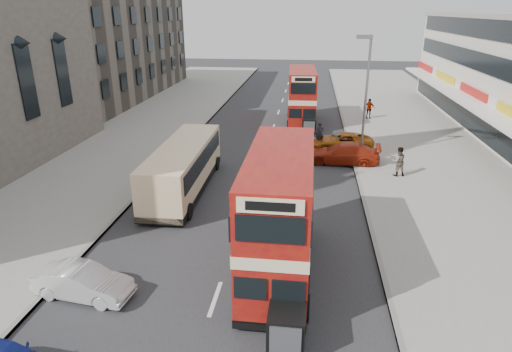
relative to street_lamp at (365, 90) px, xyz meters
The scene contains 17 objects.
ground 19.73m from the street_lamp, 109.92° to the right, with size 160.00×160.00×0.00m, color #28282B.
road_surface 8.33m from the street_lamp, 162.95° to the left, with size 12.00×90.00×0.01m, color #28282B.
pavement_right 7.50m from the street_lamp, 20.06° to the left, with size 12.00×90.00×0.15m, color gray.
pavement_left 19.22m from the street_lamp, behind, with size 12.00×90.00×0.15m, color gray.
kerb_left 13.62m from the street_lamp, behind, with size 0.20×90.00×0.16m, color gray.
kerb_right 5.13m from the street_lamp, 101.90° to the left, with size 0.20×90.00×0.16m, color gray.
brick_terrace 34.86m from the street_lamp, 144.96° to the left, with size 14.00×28.00×12.00m, color #66594C.
street_lamp is the anchor object (origin of this frame).
bus_main 14.89m from the street_lamp, 107.56° to the right, with size 2.37×8.50×4.68m.
bus_second 10.92m from the street_lamp, 113.18° to the left, with size 2.59×8.35×4.58m.
coach 12.63m from the street_lamp, 147.65° to the right, with size 2.56×9.35×2.47m.
car_left_front 20.29m from the street_lamp, 124.22° to the right, with size 1.23×3.53×1.16m, color silver.
car_right_a 4.33m from the street_lamp, 145.51° to the right, with size 1.92×4.73×1.37m, color #A32610.
car_right_b 4.89m from the street_lamp, 113.75° to the left, with size 2.04×4.42×1.23m, color #BE6213.
pedestrian_near 5.18m from the street_lamp, 57.22° to the right, with size 0.67×0.46×1.82m, color gray.
pedestrian_far 12.60m from the street_lamp, 80.75° to the left, with size 1.06×0.44×1.81m, color gray.
cyclist 5.38m from the street_lamp, 140.27° to the left, with size 0.72×1.61×1.99m.
Camera 1 is at (3.01, -10.48, 9.60)m, focal length 30.44 mm.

